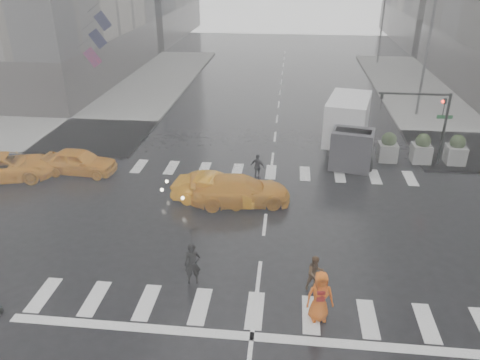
# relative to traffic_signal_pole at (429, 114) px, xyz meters

# --- Properties ---
(ground) EXTENTS (120.00, 120.00, 0.00)m
(ground) POSITION_rel_traffic_signal_pole_xyz_m (-9.01, -8.01, -3.22)
(ground) COLOR black
(ground) RESTS_ON ground
(sidewalk_nw) EXTENTS (35.00, 35.00, 0.15)m
(sidewalk_nw) POSITION_rel_traffic_signal_pole_xyz_m (-28.51, 9.49, -3.14)
(sidewalk_nw) COLOR gray
(sidewalk_nw) RESTS_ON ground
(road_markings) EXTENTS (18.00, 48.00, 0.01)m
(road_markings) POSITION_rel_traffic_signal_pole_xyz_m (-9.01, -8.01, -3.21)
(road_markings) COLOR silver
(road_markings) RESTS_ON ground
(traffic_signal_pole) EXTENTS (4.45, 0.42, 4.50)m
(traffic_signal_pole) POSITION_rel_traffic_signal_pole_xyz_m (0.00, 0.00, 0.00)
(traffic_signal_pole) COLOR black
(traffic_signal_pole) RESTS_ON ground
(street_lamp_near) EXTENTS (2.15, 0.22, 9.00)m
(street_lamp_near) POSITION_rel_traffic_signal_pole_xyz_m (1.86, 9.99, 1.73)
(street_lamp_near) COLOR #59595B
(street_lamp_near) RESTS_ON ground
(street_lamp_far) EXTENTS (2.15, 0.22, 9.00)m
(street_lamp_far) POSITION_rel_traffic_signal_pole_xyz_m (1.86, 29.99, 1.73)
(street_lamp_far) COLOR #59595B
(street_lamp_far) RESTS_ON ground
(planter_west) EXTENTS (1.10, 1.10, 1.80)m
(planter_west) POSITION_rel_traffic_signal_pole_xyz_m (-2.01, 0.19, -2.23)
(planter_west) COLOR gray
(planter_west) RESTS_ON ground
(planter_mid) EXTENTS (1.10, 1.10, 1.80)m
(planter_mid) POSITION_rel_traffic_signal_pole_xyz_m (-0.01, 0.19, -2.23)
(planter_mid) COLOR gray
(planter_mid) RESTS_ON ground
(planter_east) EXTENTS (1.10, 1.10, 1.80)m
(planter_east) POSITION_rel_traffic_signal_pole_xyz_m (1.99, 0.19, -2.23)
(planter_east) COLOR gray
(planter_east) RESTS_ON ground
(flag_cluster) EXTENTS (2.87, 3.06, 4.69)m
(flag_cluster) POSITION_rel_traffic_signal_pole_xyz_m (-24.09, 10.49, 2.42)
(flag_cluster) COLOR #59595B
(flag_cluster) RESTS_ON ground
(pedestrian_black) EXTENTS (1.14, 1.15, 2.43)m
(pedestrian_black) POSITION_rel_traffic_signal_pole_xyz_m (-11.53, -12.65, -1.62)
(pedestrian_black) COLOR black
(pedestrian_black) RESTS_ON ground
(pedestrian_brown) EXTENTS (0.86, 0.77, 1.45)m
(pedestrian_brown) POSITION_rel_traffic_signal_pole_xyz_m (-6.84, -12.53, -2.49)
(pedestrian_brown) COLOR #4B311B
(pedestrian_brown) RESTS_ON ground
(pedestrian_orange) EXTENTS (1.03, 0.76, 1.94)m
(pedestrian_orange) POSITION_rel_traffic_signal_pole_xyz_m (-6.76, -14.17, -2.24)
(pedestrian_orange) COLOR #DE580F
(pedestrian_orange) RESTS_ON ground
(pedestrian_far_a) EXTENTS (1.04, 0.89, 1.52)m
(pedestrian_far_a) POSITION_rel_traffic_signal_pole_xyz_m (-9.72, -3.01, -2.46)
(pedestrian_far_a) COLOR black
(pedestrian_far_a) RESTS_ON ground
(pedestrian_far_b) EXTENTS (1.31, 1.32, 1.86)m
(pedestrian_far_b) POSITION_rel_traffic_signal_pole_xyz_m (-4.08, -1.72, -2.29)
(pedestrian_far_b) COLOR black
(pedestrian_far_b) RESTS_ON ground
(taxi_front) EXTENTS (4.40, 2.00, 1.46)m
(taxi_front) POSITION_rel_traffic_signal_pole_xyz_m (-20.11, -3.35, -2.48)
(taxi_front) COLOR orange
(taxi_front) RESTS_ON ground
(taxi_mid) EXTENTS (4.49, 1.96, 1.44)m
(taxi_mid) POSITION_rel_traffic_signal_pole_xyz_m (-11.70, -6.01, -2.50)
(taxi_mid) COLOR orange
(taxi_mid) RESTS_ON ground
(taxi_rear) EXTENTS (4.78, 2.80, 1.48)m
(taxi_rear) POSITION_rel_traffic_signal_pole_xyz_m (-10.40, -6.01, -2.48)
(taxi_rear) COLOR orange
(taxi_rear) RESTS_ON ground
(taxi_far) EXTENTS (5.24, 3.68, 1.49)m
(taxi_far) POSITION_rel_traffic_signal_pole_xyz_m (-23.94, -4.50, -2.47)
(taxi_far) COLOR orange
(taxi_far) RESTS_ON ground
(box_truck) EXTENTS (2.44, 6.50, 3.45)m
(box_truck) POSITION_rel_traffic_signal_pole_xyz_m (-4.35, 1.30, -1.37)
(box_truck) COLOR white
(box_truck) RESTS_ON ground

